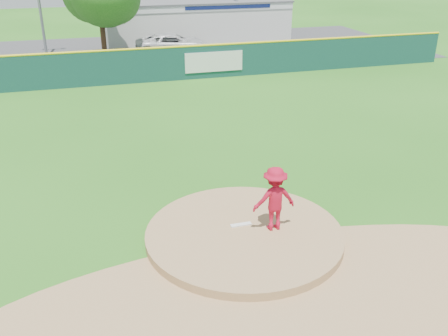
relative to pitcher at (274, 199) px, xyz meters
name	(u,v)px	position (x,y,z in m)	size (l,w,h in m)	color
ground	(244,238)	(-0.83, 0.09, -1.18)	(120.00, 120.00, 0.00)	#286B19
pitchers_mound	(244,238)	(-0.83, 0.09, -1.18)	(5.50, 5.50, 0.50)	#9E774C
pitching_rubber	(241,225)	(-0.83, 0.39, -0.91)	(0.60, 0.15, 0.04)	white
infield_dirt_arc	(286,306)	(-0.83, -2.91, -1.17)	(15.40, 15.40, 0.01)	#9E774C
parking_lot	(131,53)	(-0.83, 27.09, -1.17)	(44.00, 16.00, 0.02)	#38383A
pitcher	(274,199)	(0.00, 0.00, 0.00)	(1.20, 0.69, 1.85)	#B00F2A
van	(173,44)	(2.19, 25.70, -0.39)	(2.54, 5.51, 1.53)	silver
pool_building_grp	(193,19)	(5.17, 32.08, 0.49)	(15.20, 8.20, 3.31)	silver
fence_banners	(69,71)	(-5.28, 18.01, -0.18)	(20.59, 0.04, 1.20)	#56100C
outfield_fence	(147,64)	(-0.83, 18.09, -0.09)	(40.00, 0.14, 2.07)	#133E3B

